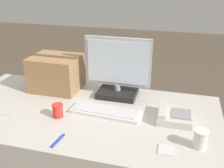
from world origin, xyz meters
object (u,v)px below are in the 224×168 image
at_px(keyboard, 106,112).
at_px(cardboard_box, 56,73).
at_px(monitor, 118,72).
at_px(desk_phone, 174,116).
at_px(spoon, 5,115).
at_px(paper_cup_right, 201,139).
at_px(pen_marker, 59,141).
at_px(sticky_note_pad, 166,150).
at_px(paper_cup_left, 58,111).

distance_m(keyboard, cardboard_box, 0.56).
relative_size(monitor, desk_phone, 2.18).
xyz_separation_m(spoon, cardboard_box, (0.15, 0.47, 0.13)).
relative_size(keyboard, paper_cup_right, 4.56).
xyz_separation_m(desk_phone, spoon, (-1.05, -0.23, -0.03)).
bearing_deg(pen_marker, keyboard, -17.52).
bearing_deg(desk_phone, sticky_note_pad, -93.98).
xyz_separation_m(pen_marker, sticky_note_pad, (0.57, 0.07, -0.00)).
height_order(desk_phone, cardboard_box, cardboard_box).
bearing_deg(monitor, sticky_note_pad, -54.68).
height_order(monitor, sticky_note_pad, monitor).
relative_size(keyboard, pen_marker, 3.65).
distance_m(desk_phone, pen_marker, 0.71).
xyz_separation_m(monitor, desk_phone, (0.42, -0.24, -0.15)).
bearing_deg(sticky_note_pad, paper_cup_right, 24.17).
bearing_deg(paper_cup_right, cardboard_box, 155.32).
bearing_deg(spoon, pen_marker, -34.78).
height_order(monitor, desk_phone, monitor).
relative_size(monitor, paper_cup_left, 5.44).
distance_m(spoon, pen_marker, 0.49).
height_order(monitor, cardboard_box, monitor).
bearing_deg(paper_cup_left, desk_phone, 12.25).
distance_m(desk_phone, spoon, 1.07).
bearing_deg(spoon, desk_phone, -2.76).
distance_m(desk_phone, paper_cup_right, 0.29).
bearing_deg(paper_cup_left, paper_cup_right, -6.11).
xyz_separation_m(monitor, sticky_note_pad, (0.40, -0.56, -0.18)).
height_order(desk_phone, paper_cup_right, paper_cup_right).
bearing_deg(keyboard, spoon, -159.02).
bearing_deg(pen_marker, cardboard_box, 33.29).
bearing_deg(pen_marker, sticky_note_pad, -75.75).
xyz_separation_m(paper_cup_left, paper_cup_right, (0.86, -0.09, 0.01)).
bearing_deg(spoon, keyboard, 1.97).
bearing_deg(pen_marker, desk_phone, -49.32).
bearing_deg(cardboard_box, desk_phone, -14.73).
relative_size(paper_cup_left, cardboard_box, 0.24).
relative_size(paper_cup_right, cardboard_box, 0.28).
relative_size(pen_marker, sticky_note_pad, 1.55).
bearing_deg(cardboard_box, spoon, -107.52).
relative_size(monitor, pen_marker, 3.72).
bearing_deg(paper_cup_right, monitor, 139.19).
bearing_deg(cardboard_box, paper_cup_left, -63.61).
bearing_deg(sticky_note_pad, desk_phone, 86.67).
distance_m(keyboard, paper_cup_left, 0.30).
distance_m(monitor, keyboard, 0.33).
distance_m(monitor, desk_phone, 0.51).
bearing_deg(paper_cup_right, paper_cup_left, 173.89).
height_order(paper_cup_left, paper_cup_right, paper_cup_right).
bearing_deg(sticky_note_pad, monitor, 125.32).
height_order(cardboard_box, pen_marker, cardboard_box).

